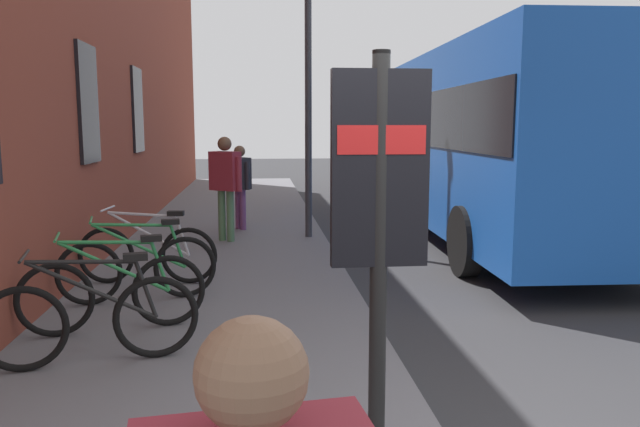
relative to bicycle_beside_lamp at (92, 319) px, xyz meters
name	(u,v)px	position (x,y,z in m)	size (l,w,h in m)	color
ground	(400,262)	(4.14, -3.59, -0.51)	(60.00, 60.00, 0.00)	#2D2D30
sidewalk_pavement	(229,238)	(6.14, -0.84, -0.45)	(24.00, 3.50, 0.12)	slate
station_facade	(116,10)	(7.13, 1.21, 3.74)	(22.00, 0.65, 8.50)	brown
bicycle_beside_lamp	(92,319)	(0.00, 0.00, 0.00)	(0.54, 1.74, 0.97)	black
bicycle_by_door	(114,292)	(0.86, 0.01, 0.00)	(0.57, 1.74, 0.97)	black
bicycle_far_end	(139,268)	(1.89, -0.03, 0.00)	(0.55, 1.74, 0.97)	black
bicycle_nearest_sign	(148,253)	(2.70, 0.00, 0.00)	(0.48, 1.77, 0.97)	black
transit_info_sign	(379,196)	(-1.73, -2.07, 1.21)	(0.10, 0.55, 2.40)	black
city_bus	(477,135)	(6.45, -5.59, 1.41)	(10.58, 2.91, 3.35)	#1951B2
pedestrian_by_facade	(225,178)	(5.54, -0.83, 0.71)	(0.51, 0.57, 1.80)	#4C724C
pedestrian_near_bus	(240,179)	(6.73, -1.05, 0.59)	(0.52, 0.45, 1.61)	#723F72
street_lamp	(308,51)	(5.81, -2.29, 2.88)	(0.28, 0.28, 5.56)	#333338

